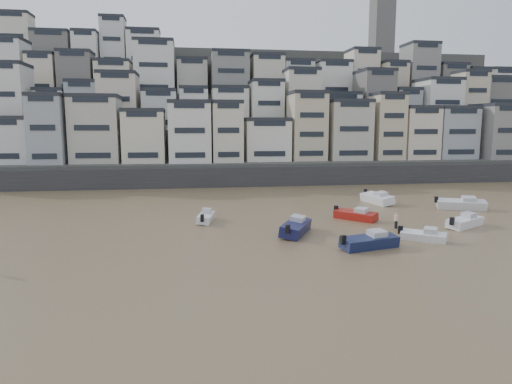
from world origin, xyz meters
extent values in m
cube|color=#38383A|center=(10.00, 65.00, 1.75)|extent=(140.00, 3.00, 3.50)
cube|color=#4C4C47|center=(15.00, 72.00, 2.00)|extent=(140.00, 14.00, 4.00)
cube|color=#4C4C47|center=(15.00, 84.00, 5.00)|extent=(140.00, 14.00, 10.00)
cube|color=#4C4C47|center=(15.00, 96.00, 9.00)|extent=(140.00, 14.00, 18.00)
cube|color=#4C4C47|center=(15.00, 108.00, 13.00)|extent=(140.00, 16.00, 26.00)
cube|color=#4C4C47|center=(15.00, 122.00, 16.00)|extent=(140.00, 18.00, 32.00)
cube|color=#66635E|center=(55.00, 120.00, 41.00)|extent=(6.00, 6.00, 18.00)
camera|label=1|loc=(-4.03, -16.82, 10.90)|focal=32.00mm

